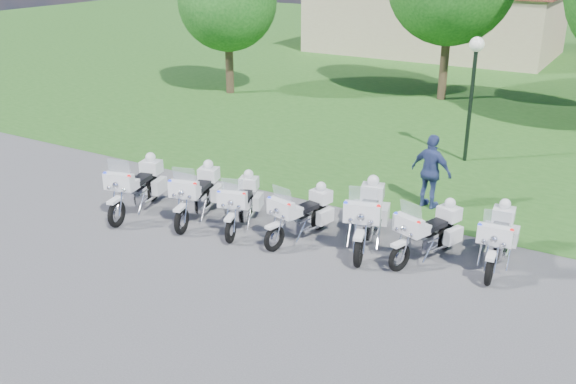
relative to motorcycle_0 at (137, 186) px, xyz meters
The scene contains 12 objects.
ground 4.31m from the motorcycle_0, ahead, with size 100.00×100.00×0.00m, color #4D4D51.
grass_lawn 27.15m from the motorcycle_0, 81.00° to the left, with size 100.00×48.00×0.01m, color #265D1D.
motorcycle_0 is the anchor object (origin of this frame).
motorcycle_1 1.64m from the motorcycle_0, 15.65° to the left, with size 1.13×2.29×1.57m.
motorcycle_2 2.85m from the motorcycle_0, 11.58° to the left, with size 1.16×2.12×1.48m.
motorcycle_3 4.43m from the motorcycle_0, ahead, with size 1.00×2.16×1.47m.
motorcycle_4 5.92m from the motorcycle_0, 11.43° to the left, with size 1.27×2.50×1.71m.
motorcycle_5 7.32m from the motorcycle_0, ahead, with size 1.18×2.14×1.49m.
motorcycle_6 8.74m from the motorcycle_0, 11.29° to the left, with size 0.88×2.27×1.52m.
lamp_post 10.44m from the motorcycle_0, 53.81° to the left, with size 0.44×0.44×3.83m.
building_west 27.90m from the motorcycle_0, 93.61° to the left, with size 14.56×8.32×4.10m.
bystander_c 7.48m from the motorcycle_0, 32.59° to the left, with size 1.14×0.47×1.94m, color navy.
Camera 1 is at (6.74, -10.86, 6.50)m, focal length 40.00 mm.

